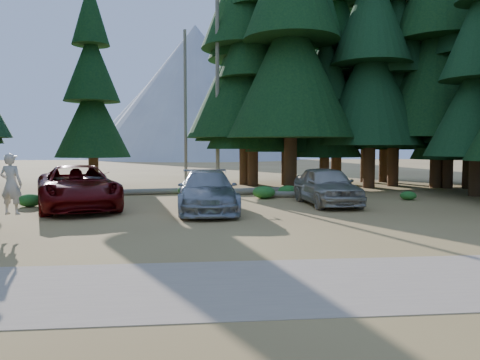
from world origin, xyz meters
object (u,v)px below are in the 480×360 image
(red_pickup, at_px, (77,187))
(silver_minivan_center, at_px, (207,191))
(silver_minivan_right, at_px, (327,186))
(log_left, at_px, (162,191))
(log_mid, at_px, (306,195))
(frisbee_player, at_px, (11,184))
(log_right, at_px, (233,192))

(red_pickup, relative_size, silver_minivan_center, 1.17)
(silver_minivan_right, relative_size, log_left, 1.10)
(log_left, bearing_deg, red_pickup, -128.25)
(red_pickup, bearing_deg, log_mid, -0.42)
(red_pickup, height_order, frisbee_player, frisbee_player)
(silver_minivan_center, bearing_deg, log_right, 75.26)
(silver_minivan_right, height_order, log_right, silver_minivan_right)
(red_pickup, bearing_deg, log_right, 18.05)
(frisbee_player, bearing_deg, silver_minivan_right, -142.39)
(silver_minivan_center, xyz_separation_m, log_left, (-2.19, 6.90, -0.63))
(red_pickup, relative_size, log_right, 1.16)
(silver_minivan_center, bearing_deg, log_mid, 41.33)
(frisbee_player, height_order, log_mid, frisbee_player)
(red_pickup, height_order, log_left, red_pickup)
(silver_minivan_center, xyz_separation_m, log_right, (1.56, 6.14, -0.61))
(log_left, height_order, log_right, log_right)
(red_pickup, xyz_separation_m, silver_minivan_right, (10.34, 0.32, -0.05))
(log_mid, bearing_deg, log_right, 164.64)
(red_pickup, height_order, log_right, red_pickup)
(silver_minivan_center, xyz_separation_m, log_mid, (4.99, 4.47, -0.63))
(log_right, bearing_deg, red_pickup, -157.56)
(frisbee_player, xyz_separation_m, log_mid, (10.77, 8.35, -1.27))
(log_left, relative_size, log_right, 0.81)
(frisbee_player, xyz_separation_m, log_right, (7.34, 10.03, -1.25))
(red_pickup, relative_size, silver_minivan_right, 1.30)
(silver_minivan_center, height_order, silver_minivan_right, silver_minivan_right)
(silver_minivan_center, bearing_deg, silver_minivan_right, 16.67)
(log_left, bearing_deg, log_right, -21.74)
(silver_minivan_center, height_order, log_left, silver_minivan_center)
(log_mid, xyz_separation_m, log_right, (-3.44, 1.67, 0.02))
(silver_minivan_right, relative_size, log_mid, 1.29)
(frisbee_player, height_order, log_right, frisbee_player)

